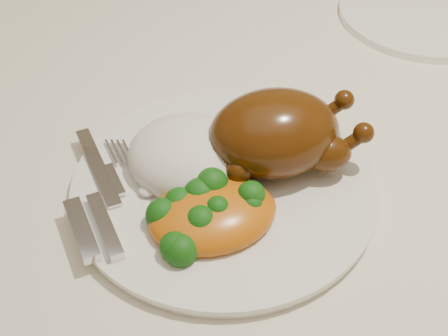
{
  "coord_description": "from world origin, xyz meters",
  "views": [
    {
      "loc": [
        -0.13,
        -0.62,
        1.23
      ],
      "look_at": [
        -0.13,
        -0.17,
        0.8
      ],
      "focal_mm": 50.0,
      "sensor_mm": 36.0,
      "label": 1
    }
  ],
  "objects_px": {
    "dinner_plate": "(224,187)",
    "side_plate": "(424,13)",
    "roast_chicken": "(278,133)",
    "dining_table": "(326,157)"
  },
  "relations": [
    {
      "from": "dinner_plate",
      "to": "dining_table",
      "type": "bearing_deg",
      "value": 51.18
    },
    {
      "from": "side_plate",
      "to": "dinner_plate",
      "type": "bearing_deg",
      "value": -128.38
    },
    {
      "from": "dinner_plate",
      "to": "side_plate",
      "type": "height_order",
      "value": "dinner_plate"
    },
    {
      "from": "dining_table",
      "to": "dinner_plate",
      "type": "height_order",
      "value": "dinner_plate"
    },
    {
      "from": "dinner_plate",
      "to": "side_plate",
      "type": "bearing_deg",
      "value": 51.62
    },
    {
      "from": "side_plate",
      "to": "dining_table",
      "type": "bearing_deg",
      "value": -127.99
    },
    {
      "from": "dinner_plate",
      "to": "roast_chicken",
      "type": "xyz_separation_m",
      "value": [
        0.05,
        0.03,
        0.05
      ]
    },
    {
      "from": "side_plate",
      "to": "roast_chicken",
      "type": "distance_m",
      "value": 0.4
    },
    {
      "from": "dinner_plate",
      "to": "roast_chicken",
      "type": "height_order",
      "value": "roast_chicken"
    },
    {
      "from": "dining_table",
      "to": "roast_chicken",
      "type": "bearing_deg",
      "value": -120.55
    }
  ]
}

